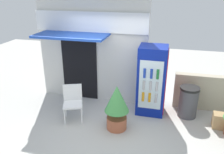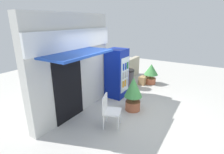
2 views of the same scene
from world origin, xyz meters
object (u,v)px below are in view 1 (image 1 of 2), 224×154
at_px(drink_cooler, 152,80).
at_px(potted_plant_near_shop, 117,105).
at_px(plastic_chair, 73,100).
at_px(cardboard_box, 221,121).
at_px(trash_bin, 188,102).

bearing_deg(drink_cooler, potted_plant_near_shop, -125.09).
bearing_deg(potted_plant_near_shop, plastic_chair, 171.91).
height_order(drink_cooler, plastic_chair, drink_cooler).
bearing_deg(cardboard_box, drink_cooler, 167.70).
distance_m(trash_bin, cardboard_box, 0.87).
relative_size(drink_cooler, plastic_chair, 2.02).
height_order(plastic_chair, cardboard_box, plastic_chair).
bearing_deg(cardboard_box, plastic_chair, -172.74).
height_order(plastic_chair, trash_bin, plastic_chair).
bearing_deg(drink_cooler, cardboard_box, -12.30).
bearing_deg(trash_bin, drink_cooler, 179.75).
bearing_deg(cardboard_box, trash_bin, 153.92).
bearing_deg(potted_plant_near_shop, trash_bin, 30.89).
bearing_deg(plastic_chair, trash_bin, 16.28).
xyz_separation_m(drink_cooler, cardboard_box, (1.71, -0.37, -0.72)).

